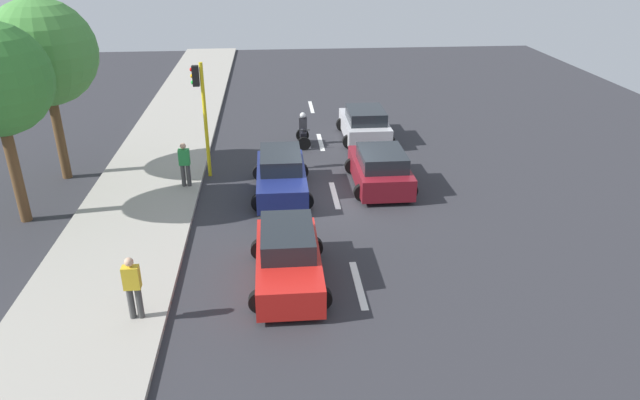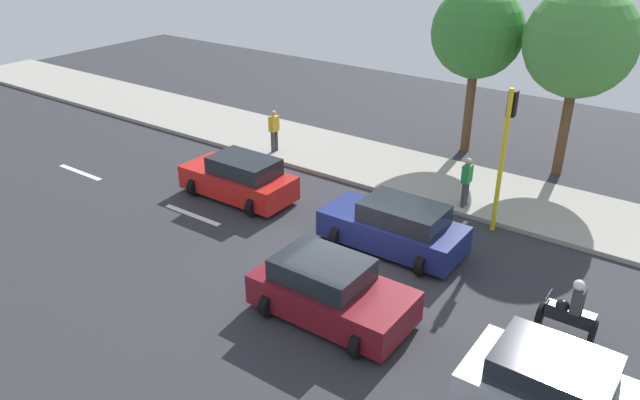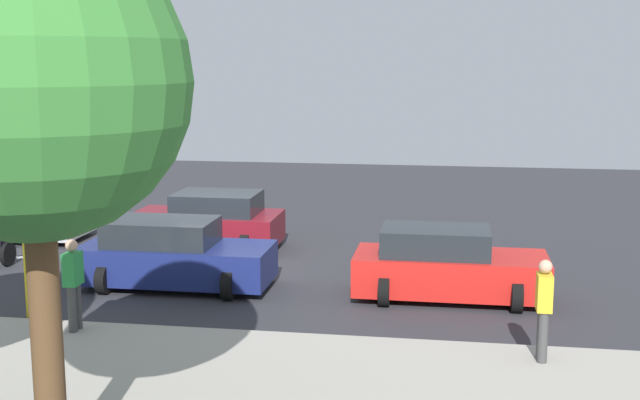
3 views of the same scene
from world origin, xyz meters
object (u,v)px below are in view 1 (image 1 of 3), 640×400
(motorcycle, at_px, (303,132))
(street_tree_south, at_px, (43,53))
(car_red, at_px, (288,258))
(car_dark_blue, at_px, (281,175))
(car_maroon, at_px, (380,169))
(pedestrian_near_signal, at_px, (185,163))
(pedestrian_by_tree, at_px, (133,286))
(car_silver, at_px, (365,125))
(traffic_light_corner, at_px, (201,104))

(motorcycle, height_order, street_tree_south, street_tree_south)
(car_red, xyz_separation_m, motorcycle, (-1.07, -11.26, -0.07))
(street_tree_south, bearing_deg, car_dark_blue, 165.03)
(car_dark_blue, bearing_deg, car_maroon, -175.25)
(pedestrian_near_signal, bearing_deg, car_maroon, 177.39)
(pedestrian_near_signal, bearing_deg, pedestrian_by_tree, 88.57)
(motorcycle, relative_size, pedestrian_by_tree, 0.91)
(car_dark_blue, xyz_separation_m, car_silver, (-4.03, -5.89, 0.00))
(pedestrian_near_signal, distance_m, street_tree_south, 6.40)
(pedestrian_near_signal, relative_size, pedestrian_by_tree, 1.00)
(car_dark_blue, distance_m, pedestrian_near_signal, 3.62)
(car_red, bearing_deg, car_maroon, -120.41)
(car_silver, height_order, motorcycle, motorcycle)
(car_dark_blue, relative_size, pedestrian_near_signal, 2.49)
(car_dark_blue, xyz_separation_m, car_red, (-0.04, 6.00, -0.00))
(car_dark_blue, bearing_deg, traffic_light_corner, -33.72)
(motorcycle, relative_size, street_tree_south, 0.22)
(car_silver, bearing_deg, traffic_light_corner, 29.71)
(car_maroon, xyz_separation_m, pedestrian_near_signal, (7.29, -0.33, 0.35))
(car_red, height_order, car_maroon, same)
(car_dark_blue, bearing_deg, pedestrian_by_tree, 63.64)
(car_dark_blue, height_order, traffic_light_corner, traffic_light_corner)
(street_tree_south, bearing_deg, pedestrian_by_tree, 115.46)
(car_dark_blue, bearing_deg, motorcycle, -102.01)
(motorcycle, distance_m, street_tree_south, 10.86)
(car_silver, bearing_deg, motorcycle, 12.25)
(motorcycle, bearing_deg, car_dark_blue, 77.99)
(car_maroon, height_order, car_silver, same)
(car_dark_blue, bearing_deg, car_red, 90.42)
(street_tree_south, bearing_deg, car_maroon, 170.93)
(pedestrian_by_tree, bearing_deg, car_red, -157.47)
(car_silver, relative_size, street_tree_south, 0.57)
(pedestrian_near_signal, relative_size, street_tree_south, 0.25)
(car_silver, xyz_separation_m, pedestrian_by_tree, (7.79, 13.46, 0.35))
(car_silver, bearing_deg, car_maroon, 87.05)
(car_dark_blue, height_order, pedestrian_by_tree, pedestrian_by_tree)
(car_maroon, relative_size, motorcycle, 2.56)
(pedestrian_near_signal, distance_m, pedestrian_by_tree, 8.22)
(car_red, bearing_deg, pedestrian_by_tree, 22.53)
(car_maroon, bearing_deg, car_silver, -92.95)
(car_dark_blue, relative_size, motorcycle, 2.75)
(car_maroon, relative_size, traffic_light_corner, 0.87)
(motorcycle, relative_size, traffic_light_corner, 0.34)
(car_maroon, bearing_deg, car_dark_blue, 4.75)
(car_maroon, relative_size, street_tree_south, 0.57)
(pedestrian_by_tree, distance_m, traffic_light_corner, 9.73)
(car_dark_blue, distance_m, pedestrian_by_tree, 8.46)
(motorcycle, bearing_deg, street_tree_south, 17.46)
(car_silver, height_order, street_tree_south, street_tree_south)
(traffic_light_corner, xyz_separation_m, street_tree_south, (5.53, -0.32, 1.93))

